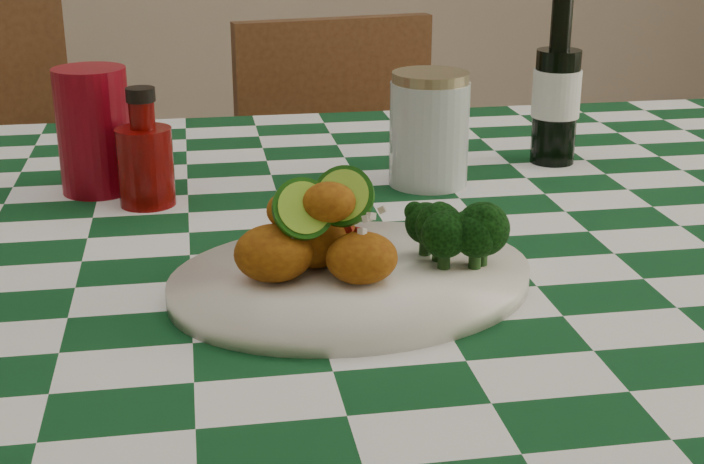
{
  "coord_description": "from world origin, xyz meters",
  "views": [
    {
      "loc": [
        -0.09,
        -0.97,
        1.13
      ],
      "look_at": [
        0.04,
        -0.18,
        0.84
      ],
      "focal_mm": 50.0,
      "sensor_mm": 36.0,
      "label": 1
    }
  ],
  "objects": [
    {
      "name": "plate",
      "position": [
        0.04,
        -0.18,
        0.8
      ],
      "size": [
        0.37,
        0.32,
        0.02
      ],
      "primitive_type": null,
      "rotation": [
        0.0,
        0.0,
        0.2
      ],
      "color": "white",
      "rests_on": "dining_table"
    },
    {
      "name": "fried_chicken_pile",
      "position": [
        0.02,
        -0.18,
        0.85
      ],
      "size": [
        0.13,
        0.1,
        0.08
      ],
      "primitive_type": null,
      "color": "#9A590E",
      "rests_on": "plate"
    },
    {
      "name": "broccoli_side",
      "position": [
        0.14,
        -0.16,
        0.83
      ],
      "size": [
        0.08,
        0.08,
        0.06
      ],
      "primitive_type": null,
      "color": "black",
      "rests_on": "plate"
    },
    {
      "name": "red_tumbler",
      "position": [
        -0.2,
        0.16,
        0.86
      ],
      "size": [
        0.1,
        0.1,
        0.15
      ],
      "primitive_type": "cylinder",
      "rotation": [
        0.0,
        0.0,
        0.2
      ],
      "color": "maroon",
      "rests_on": "dining_table"
    },
    {
      "name": "ketchup_bottle",
      "position": [
        -0.15,
        0.1,
        0.85
      ],
      "size": [
        0.08,
        0.08,
        0.13
      ],
      "primitive_type": null,
      "rotation": [
        0.0,
        0.0,
        -0.33
      ],
      "color": "#5E0604",
      "rests_on": "dining_table"
    },
    {
      "name": "mason_jar",
      "position": [
        0.18,
        0.13,
        0.85
      ],
      "size": [
        0.1,
        0.1,
        0.13
      ],
      "primitive_type": null,
      "rotation": [
        0.0,
        0.0,
        0.15
      ],
      "color": "#B2BCBA",
      "rests_on": "dining_table"
    },
    {
      "name": "beer_bottle",
      "position": [
        0.36,
        0.19,
        0.89
      ],
      "size": [
        0.08,
        0.08,
        0.21
      ],
      "primitive_type": null,
      "rotation": [
        0.0,
        0.0,
        -0.33
      ],
      "color": "black",
      "rests_on": "dining_table"
    },
    {
      "name": "wooden_chair_right",
      "position": [
        0.22,
        0.76,
        0.44
      ],
      "size": [
        0.46,
        0.48,
        0.88
      ],
      "primitive_type": null,
      "rotation": [
        0.0,
        0.0,
        0.16
      ],
      "color": "#472814",
      "rests_on": "ground"
    }
  ]
}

